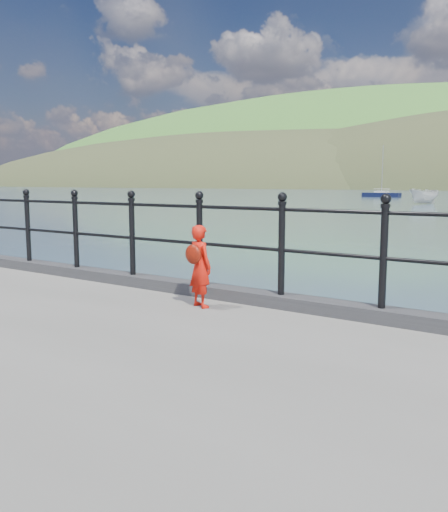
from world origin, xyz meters
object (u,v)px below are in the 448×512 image
Objects in this scene: railing at (239,235)px; launch_white at (424,196)px; sailboat_left at (381,195)px; child at (200,265)px.

launch_white is at bearing 102.57° from railing.
railing is 84.16m from sailboat_left.
railing is 57.73m from launch_white.
launch_white is (-12.57, 56.34, -0.97)m from railing.
railing reaches higher than child.
child is 58.22m from launch_white.
child is 84.62m from sailboat_left.
child is at bearing -108.46° from railing.
sailboat_left is (-25.25, 80.76, -1.16)m from child.
sailboat_left is (-25.44, 80.22, -1.49)m from railing.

